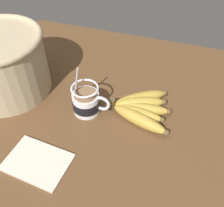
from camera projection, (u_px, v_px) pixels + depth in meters
The scene contains 5 objects.
table at pixel (103, 122), 75.13cm from camera, with size 98.24×98.24×3.04cm.
coffee_mug at pixel (87, 102), 73.83cm from camera, with size 11.94×8.22×15.94cm.
banana_bunch at pixel (140, 108), 74.53cm from camera, with size 19.31×19.04×4.30cm.
woven_basket at pixel (1, 63), 76.41cm from camera, with size 28.47×28.47×19.56cm.
napkin at pixel (37, 162), 63.57cm from camera, with size 16.97×12.60×0.60cm.
Camera 1 is at (17.38, -45.33, 59.20)cm, focal length 40.00 mm.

